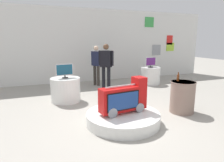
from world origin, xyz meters
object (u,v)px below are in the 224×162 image
novelty_firetruck_tv (124,99)px  display_pedestal_left_rear (150,76)px  display_pedestal_center_rear (66,90)px  bottle_on_side_table (178,78)px  main_display_pedestal (123,118)px  tv_on_center_rear (65,70)px  shopper_browsing_rear (106,64)px  tv_on_left_rear (151,62)px  shopper_browsing_near_truck (96,62)px  side_table_round (182,97)px

novelty_firetruck_tv → display_pedestal_left_rear: bearing=50.7°
display_pedestal_center_rear → novelty_firetruck_tv: bearing=-64.9°
display_pedestal_center_rear → bottle_on_side_table: size_ratio=3.89×
main_display_pedestal → bottle_on_side_table: size_ratio=7.30×
display_pedestal_center_rear → main_display_pedestal: bearing=-65.3°
tv_on_center_rear → shopper_browsing_rear: size_ratio=0.30×
novelty_firetruck_tv → display_pedestal_left_rear: novelty_firetruck_tv is taller
shopper_browsing_rear → bottle_on_side_table: bearing=-65.4°
display_pedestal_left_rear → tv_on_center_rear: bearing=-162.2°
display_pedestal_left_rear → display_pedestal_center_rear: size_ratio=0.95×
display_pedestal_left_rear → shopper_browsing_rear: bearing=-163.2°
main_display_pedestal → tv_on_left_rear: tv_on_left_rear is taller
main_display_pedestal → bottle_on_side_table: (1.64, 0.21, 0.79)m
main_display_pedestal → shopper_browsing_near_truck: bearing=82.2°
side_table_round → shopper_browsing_rear: (-1.20, 2.56, 0.60)m
side_table_round → shopper_browsing_near_truck: 4.04m
novelty_firetruck_tv → shopper_browsing_rear: 2.74m
main_display_pedestal → bottle_on_side_table: 1.83m
novelty_firetruck_tv → shopper_browsing_near_truck: (0.51, 3.92, 0.39)m
novelty_firetruck_tv → display_pedestal_center_rear: 2.36m
shopper_browsing_rear → side_table_round: bearing=-64.8°
tv_on_center_rear → shopper_browsing_near_truck: shopper_browsing_near_truck is taller
tv_on_center_rear → side_table_round: size_ratio=0.64×
main_display_pedestal → shopper_browsing_rear: size_ratio=0.96×
novelty_firetruck_tv → tv_on_center_rear: bearing=115.2°
display_pedestal_left_rear → tv_on_center_rear: 3.96m
display_pedestal_left_rear → display_pedestal_center_rear: same height
display_pedestal_center_rear → side_table_round: (2.70, -2.04, 0.05)m
main_display_pedestal → display_pedestal_center_rear: 2.36m
side_table_round → shopper_browsing_rear: shopper_browsing_rear is taller
shopper_browsing_near_truck → display_pedestal_left_rear: bearing=-14.9°
tv_on_left_rear → shopper_browsing_near_truck: (-2.21, 0.59, 0.01)m
novelty_firetruck_tv → shopper_browsing_rear: (0.50, 2.65, 0.45)m
shopper_browsing_near_truck → shopper_browsing_rear: shopper_browsing_rear is taller
novelty_firetruck_tv → display_pedestal_left_rear: 4.31m
tv_on_left_rear → main_display_pedestal: bearing=-129.6°
bottle_on_side_table → shopper_browsing_rear: shopper_browsing_rear is taller
main_display_pedestal → tv_on_center_rear: size_ratio=3.20×
display_pedestal_left_rear → display_pedestal_center_rear: (-3.73, -1.19, 0.00)m
tv_on_center_rear → shopper_browsing_rear: shopper_browsing_rear is taller
main_display_pedestal → display_pedestal_left_rear: size_ratio=1.98×
display_pedestal_center_rear → shopper_browsing_near_truck: 2.41m
tv_on_left_rear → display_pedestal_center_rear: (-3.73, -1.19, -0.58)m
tv_on_left_rear → shopper_browsing_rear: bearing=-163.3°
novelty_firetruck_tv → shopper_browsing_near_truck: 3.97m
main_display_pedestal → tv_on_center_rear: (-0.98, 2.13, 0.84)m
main_display_pedestal → novelty_firetruck_tv: novelty_firetruck_tv is taller
tv_on_center_rear → shopper_browsing_rear: bearing=19.3°
display_pedestal_left_rear → shopper_browsing_rear: 2.42m
tv_on_center_rear → bottle_on_side_table: 3.24m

